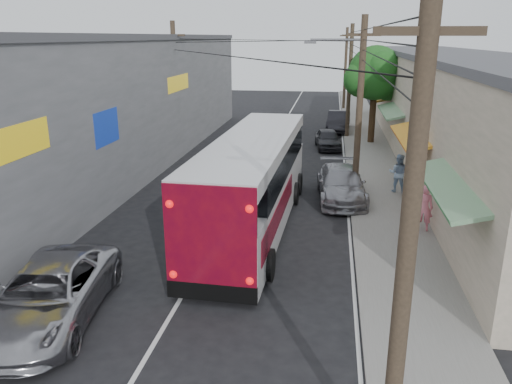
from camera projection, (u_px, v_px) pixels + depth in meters
The scene contains 13 objects.
ground at pixel (139, 369), 11.17m from camera, with size 120.00×120.00×0.00m, color black.
sidewalk at pixel (372, 163), 29.10m from camera, with size 3.00×80.00×0.12m, color slate.
building_right at pixel (451, 107), 29.43m from camera, with size 7.09×40.00×6.25m.
building_left at pixel (109, 101), 28.28m from camera, with size 7.20×36.00×7.25m.
utility_poles at pixel (317, 91), 28.68m from camera, with size 11.80×45.28×8.00m.
street_tree at pixel (376, 75), 33.35m from camera, with size 4.40×4.00×6.60m.
coach_bus at pixel (254, 181), 19.04m from camera, with size 3.17×12.43×3.56m.
jeepney at pixel (49, 294), 12.89m from camera, with size 2.52×5.47×1.52m, color #ADACB3.
parked_suv at pixel (341, 184), 22.61m from camera, with size 2.06×5.06×1.47m, color gray.
parked_car_mid at pixel (328, 139), 32.99m from camera, with size 1.52×3.77×1.28m, color #28282D.
parked_car_far at pixel (339, 121), 39.00m from camera, with size 1.64×4.71×1.55m, color black.
pedestrian_near at pixel (424, 208), 18.64m from camera, with size 0.65×0.43×1.78m, color pink.
pedestrian_far at pixel (398, 173), 23.30m from camera, with size 0.88×0.69×1.81m, color #91AFD3.
Camera 1 is at (4.01, -8.98, 7.14)m, focal length 35.00 mm.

